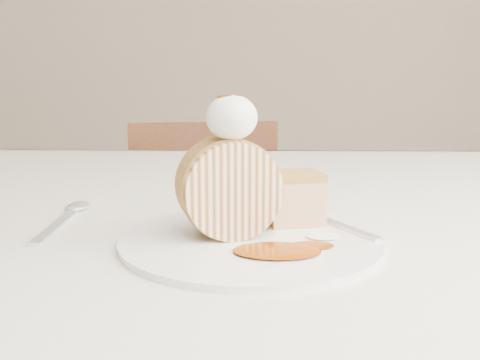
{
  "coord_description": "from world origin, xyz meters",
  "views": [
    {
      "loc": [
        -0.05,
        -0.48,
        0.9
      ],
      "look_at": [
        -0.07,
        0.0,
        0.81
      ],
      "focal_mm": 40.0,
      "sensor_mm": 36.0,
      "label": 1
    }
  ],
  "objects": [
    {
      "name": "table",
      "position": [
        0.0,
        0.2,
        0.66
      ],
      "size": [
        1.4,
        0.9,
        0.75
      ],
      "color": "beige",
      "rests_on": "ground"
    },
    {
      "name": "chair_far",
      "position": [
        -0.19,
        0.95,
        0.45
      ],
      "size": [
        0.44,
        0.44,
        0.79
      ],
      "rotation": [
        0.0,
        0.0,
        3.34
      ],
      "color": "brown",
      "rests_on": "ground"
    },
    {
      "name": "plate",
      "position": [
        -0.06,
        -0.01,
        0.75
      ],
      "size": [
        0.28,
        0.28,
        0.01
      ],
      "primitive_type": "cylinder",
      "rotation": [
        0.0,
        0.0,
        0.21
      ],
      "color": "white",
      "rests_on": "table"
    },
    {
      "name": "roulade_slice",
      "position": [
        -0.08,
        0.0,
        0.8
      ],
      "size": [
        0.1,
        0.07,
        0.09
      ],
      "primitive_type": "cylinder",
      "rotation": [
        1.57,
        0.0,
        0.28
      ],
      "color": "#FCDEAF",
      "rests_on": "plate"
    },
    {
      "name": "cake_chunk",
      "position": [
        -0.01,
        0.05,
        0.78
      ],
      "size": [
        0.06,
        0.06,
        0.04
      ],
      "primitive_type": "cube",
      "rotation": [
        0.0,
        0.0,
        0.21
      ],
      "color": "#BE8C48",
      "rests_on": "plate"
    },
    {
      "name": "whipped_cream",
      "position": [
        -0.07,
        -0.0,
        0.87
      ],
      "size": [
        0.05,
        0.05,
        0.04
      ],
      "primitive_type": "ellipsoid",
      "color": "white",
      "rests_on": "roulade_slice"
    },
    {
      "name": "caramel_drizzle",
      "position": [
        -0.07,
        -0.0,
        0.89
      ],
      "size": [
        0.02,
        0.02,
        0.01
      ],
      "primitive_type": "ellipsoid",
      "color": "#883605",
      "rests_on": "whipped_cream"
    },
    {
      "name": "caramel_pool",
      "position": [
        -0.03,
        -0.05,
        0.76
      ],
      "size": [
        0.08,
        0.06,
        0.0
      ],
      "primitive_type": null,
      "rotation": [
        0.0,
        0.0,
        0.21
      ],
      "color": "#883605",
      "rests_on": "plate"
    },
    {
      "name": "fork",
      "position": [
        0.03,
        0.03,
        0.76
      ],
      "size": [
        0.09,
        0.13,
        0.0
      ],
      "primitive_type": "cube",
      "rotation": [
        0.0,
        0.0,
        0.51
      ],
      "color": "silver",
      "rests_on": "plate"
    },
    {
      "name": "spoon",
      "position": [
        -0.25,
        0.04,
        0.75
      ],
      "size": [
        0.03,
        0.15,
        0.0
      ],
      "primitive_type": "cube",
      "rotation": [
        0.0,
        0.0,
        0.04
      ],
      "color": "silver",
      "rests_on": "table"
    }
  ]
}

